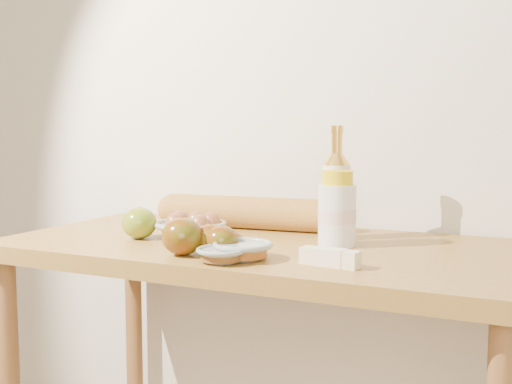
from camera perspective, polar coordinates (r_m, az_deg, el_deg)
back_wall at (r=1.78m, az=5.01°, el=10.07°), size 3.50×0.02×2.60m
table at (r=1.52m, az=0.49°, el=-9.05°), size 1.20×0.60×0.90m
bourbon_bottle at (r=1.53m, az=7.15°, el=-0.11°), size 0.07×0.07×0.27m
cream_bottle at (r=1.45m, az=7.22°, el=-1.70°), size 0.10×0.10×0.17m
egg_bowl at (r=1.56m, az=-5.78°, el=-3.15°), size 0.19×0.19×0.06m
baguette at (r=1.69m, az=-0.96°, el=-1.84°), size 0.51×0.13×0.08m
apple_yellowgreen at (r=1.56m, az=-10.32°, el=-2.73°), size 0.09×0.09×0.08m
apple_redgreen_front at (r=1.35m, az=-6.55°, el=-3.94°), size 0.10×0.10×0.08m
apple_redgreen_right at (r=1.34m, az=-3.07°, el=-4.34°), size 0.09×0.09×0.06m
sugar_bowl at (r=1.27m, az=-3.07°, el=-5.57°), size 0.13×0.13×0.03m
syrup_bowl at (r=1.30m, az=-1.18°, el=-5.18°), size 0.12×0.12×0.04m
butter_stick at (r=1.25m, az=6.56°, el=-5.80°), size 0.12×0.05×0.03m
apple_extra at (r=1.36m, az=-4.03°, el=-4.18°), size 0.09×0.09×0.06m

